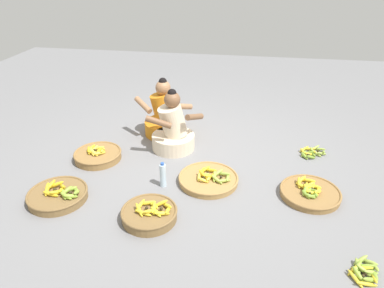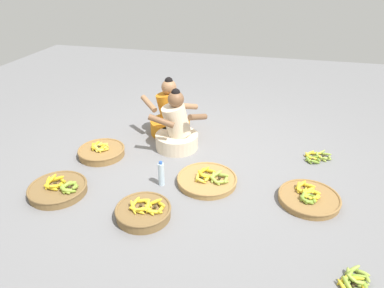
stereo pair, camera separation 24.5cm
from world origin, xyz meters
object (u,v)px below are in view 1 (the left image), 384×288
Objects in this scene: vendor_woman_behind at (164,117)px; loose_bananas_back_center at (365,271)px; banana_basket_back_right at (98,155)px; water_bottle at (163,175)px; banana_basket_front_center at (150,214)px; vendor_woman_front at (173,131)px; banana_basket_front_right at (310,192)px; banana_basket_near_bicycle at (58,195)px; banana_basket_near_vendor at (209,179)px; loose_bananas_mid_left at (312,152)px.

vendor_woman_behind reaches higher than loose_bananas_back_center.
water_bottle reaches higher than banana_basket_back_right.
vendor_woman_behind reaches higher than banana_basket_front_center.
vendor_woman_front is 1.40× the size of banana_basket_back_right.
banana_basket_front_center is at bearing -158.17° from banana_basket_front_right.
banana_basket_near_bicycle and banana_basket_front_center have the same top height.
loose_bananas_back_center is at bearing -37.80° from banana_basket_near_vendor.
banana_basket_near_vendor is 2.04× the size of loose_bananas_back_center.
banana_basket_near_bicycle is at bearing -159.33° from banana_basket_near_vendor.
banana_basket_front_right is at bearing -4.28° from banana_basket_near_vendor.
banana_basket_back_right is 2.53m from loose_bananas_mid_left.
loose_bananas_mid_left is at bearing 27.17° from banana_basket_near_bicycle.
vendor_woman_front is 2.46m from loose_bananas_back_center.
vendor_woman_front is 2.30× the size of loose_bananas_mid_left.
vendor_woman_front is at bearing 137.41° from loose_bananas_back_center.
loose_bananas_mid_left is at bearing 29.91° from water_bottle.
vendor_woman_front is 1.71m from banana_basket_front_right.
vendor_woman_behind reaches higher than banana_basket_back_right.
vendor_woman_behind is 2.32× the size of loose_bananas_mid_left.
vendor_woman_front is at bearing -61.72° from vendor_woman_behind.
banana_basket_near_bicycle reaches higher than banana_basket_back_right.
water_bottle is at bearing -177.47° from banana_basket_front_right.
vendor_woman_behind reaches higher than loose_bananas_mid_left.
loose_bananas_mid_left is at bearing 34.22° from banana_basket_near_vendor.
banana_basket_back_right is 1.64× the size of loose_bananas_mid_left.
banana_basket_near_vendor is 1.89× the size of loose_bananas_mid_left.
loose_bananas_back_center is 1.12× the size of water_bottle.
banana_basket_front_right is 0.86m from loose_bananas_mid_left.
banana_basket_back_right is at bearing 171.82° from banana_basket_front_right.
loose_bananas_back_center is at bearing -42.59° from vendor_woman_front.
banana_basket_back_right is 1.27m from banana_basket_front_center.
banana_basket_near_vendor is at bearing -11.10° from banana_basket_back_right.
banana_basket_front_center is at bearing -46.43° from banana_basket_back_right.
loose_bananas_mid_left is (1.59, 1.44, -0.03)m from banana_basket_front_center.
banana_basket_front_center is (0.26, -1.69, -0.18)m from vendor_woman_behind.
loose_bananas_mid_left is 1.08× the size of loose_bananas_back_center.
banana_basket_near_bicycle reaches higher than loose_bananas_mid_left.
banana_basket_front_center reaches higher than banana_basket_front_right.
banana_basket_front_right is 2.14× the size of water_bottle.
vendor_woman_front is at bearing -175.90° from loose_bananas_mid_left.
loose_bananas_mid_left is 1.79m from loose_bananas_back_center.
vendor_woman_behind is 1.89m from loose_bananas_mid_left.
banana_basket_near_vendor is 1.63m from loose_bananas_back_center.
water_bottle is at bearing -85.56° from vendor_woman_front.
loose_bananas_back_center is (1.74, -0.34, -0.03)m from banana_basket_front_center.
banana_basket_back_right is (-0.81, -0.40, -0.19)m from vendor_woman_front.
banana_basket_front_center is at bearing -89.84° from water_bottle.
vendor_woman_behind is at bearing 124.76° from banana_basket_near_vendor.
banana_basket_front_center is (0.88, -0.92, 0.00)m from banana_basket_back_right.
banana_basket_front_right is 1.16× the size of banana_basket_front_center.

